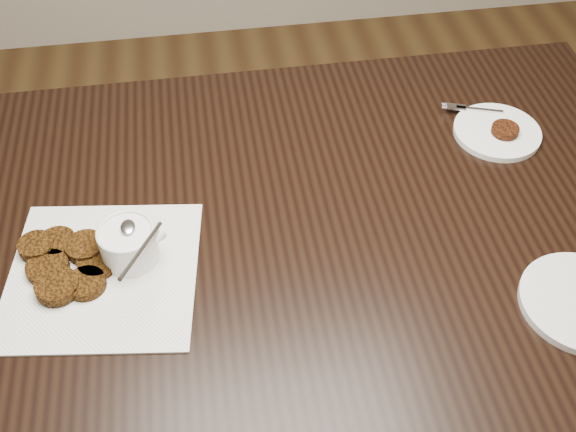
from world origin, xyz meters
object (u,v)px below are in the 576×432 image
object	(u,v)px
napkin	(103,274)
plate_with_patty	(498,129)
sauce_ramekin	(125,230)
table	(297,331)

from	to	relation	value
napkin	plate_with_patty	distance (m)	0.84
napkin	sauce_ramekin	size ratio (longest dim) A/B	2.35
napkin	plate_with_patty	xyz separation A→B (m)	(0.80, 0.25, 0.01)
table	sauce_ramekin	world-z (taller)	sauce_ramekin
table	sauce_ramekin	distance (m)	0.54
table	napkin	world-z (taller)	napkin
plate_with_patty	napkin	bearing A→B (deg)	-162.70
sauce_ramekin	plate_with_patty	world-z (taller)	sauce_ramekin
table	napkin	size ratio (longest dim) A/B	4.65
table	sauce_ramekin	size ratio (longest dim) A/B	10.90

